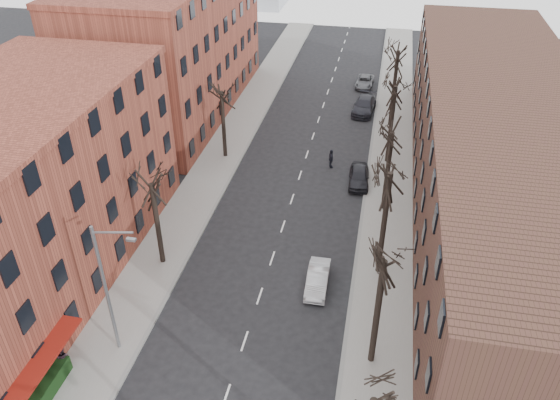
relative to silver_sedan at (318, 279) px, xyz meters
The scene contains 20 objects.
sidewalk_left 20.85m from the silver_sedan, 123.93° to the left, with size 4.00×90.00×0.15m, color gray.
sidewalk_right 17.85m from the silver_sedan, 75.84° to the left, with size 4.00×90.00×0.15m, color gray.
building_left_near 20.53m from the silver_sedan, behind, with size 12.00×26.00×12.00m, color brown.
building_left_far 33.42m from the silver_sedan, 126.75° to the left, with size 12.00×28.00×14.00m, color brown.
building_right 17.97m from the silver_sedan, 44.84° to the left, with size 12.00×50.00×10.00m, color #452B20.
awning_left 17.53m from the silver_sedan, 138.08° to the right, with size 1.20×7.00×0.15m, color maroon.
tree_right_b 6.98m from the silver_sedan, 55.21° to the right, with size 5.20×5.20×10.80m, color black, non-canonical shape.
tree_right_c 4.63m from the silver_sedan, 30.06° to the left, with size 5.20×5.20×11.60m, color black, non-canonical shape.
tree_right_d 11.05m from the silver_sedan, 68.94° to the left, with size 5.20×5.20×10.00m, color black, non-canonical shape.
tree_right_e 18.73m from the silver_sedan, 77.77° to the left, with size 5.20×5.20×10.80m, color black, non-canonical shape.
tree_right_f 26.60m from the silver_sedan, 81.43° to the left, with size 5.20×5.20×11.60m, color black, non-canonical shape.
tree_left_a 11.26m from the silver_sedan, behind, with size 5.20×5.20×9.50m, color black, non-canonical shape.
tree_left_b 19.80m from the silver_sedan, 124.59° to the left, with size 5.20×5.20×9.50m, color black, non-canonical shape.
streetlight 13.86m from the silver_sedan, 144.15° to the right, with size 2.45×0.22×9.03m.
silver_sedan is the anchor object (origin of this frame).
parked_car_near 14.03m from the silver_sedan, 83.19° to the left, with size 1.75×4.34×1.48m, color black.
parked_car_mid 29.35m from the silver_sedan, 88.02° to the left, with size 2.18×5.36×1.56m, color black.
parked_car_far 36.94m from the silver_sedan, 89.17° to the left, with size 2.02×4.38×1.22m, color #585A60.
pedestrian_b 16.38m from the silver_sedan, 143.37° to the right, with size 0.80×0.62×1.64m, color #2A1C24.
pedestrian_crossing 16.30m from the silver_sedan, 93.85° to the left, with size 1.07×0.45×1.83m, color black.
Camera 1 is at (6.65, -9.97, 25.40)m, focal length 35.00 mm.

